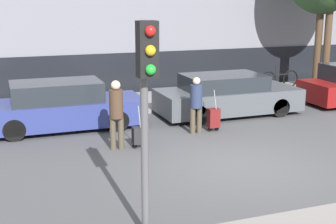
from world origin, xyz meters
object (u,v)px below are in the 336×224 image
Objects in this scene: parked_car_1 at (227,96)px; pedestrian_left at (116,111)px; parked_car_0 at (62,107)px; trolley_left at (139,135)px; trolley_right at (214,118)px; parked_bicycle at (279,79)px; pedestrian_right at (196,102)px; traffic_light at (146,87)px.

parked_car_1 is 2.63× the size of pedestrian_left.
trolley_left is at bearing -57.51° from parked_car_0.
trolley_right is (2.43, 0.76, 0.06)m from trolley_left.
parked_car_1 is 2.59× the size of parked_bicycle.
pedestrian_right is (1.88, 0.74, 0.56)m from trolley_left.
trolley_right is 6.67m from traffic_light.
trolley_right is at bearing 55.39° from traffic_light.
pedestrian_left reaches higher than parked_car_1.
pedestrian_left reaches higher than parked_car_0.
parked_car_0 is at bearing 93.23° from traffic_light.
trolley_left is 9.19m from parked_bicycle.
pedestrian_right is 6.24m from traffic_light.
pedestrian_left is 1.61× the size of trolley_left.
trolley_right reaches higher than parked_bicycle.
trolley_left is at bearing -146.77° from parked_car_1.
pedestrian_left is at bearing -147.26° from parked_bicycle.
parked_car_0 is 2.94m from trolley_left.
parked_car_0 is at bearing 179.41° from parked_car_1.
pedestrian_left is at bearing 82.07° from traffic_light.
parked_car_0 is 4.36m from trolley_right.
pedestrian_left is 9.60m from parked_bicycle.
pedestrian_left is 1.46× the size of trolley_right.
traffic_light is (-4.86, -6.88, 1.79)m from parked_car_1.
pedestrian_left is 4.82m from traffic_light.
parked_car_0 is at bearing 156.88° from trolley_right.
trolley_right is (2.97, 0.67, -0.61)m from pedestrian_left.
parked_car_0 is 2.57× the size of parked_bicycle.
pedestrian_right is at bearing 59.61° from traffic_light.
pedestrian_right is at bearing -26.50° from parked_car_0.
pedestrian_left reaches higher than trolley_right.
pedestrian_right is at bearing -155.95° from pedestrian_left.
traffic_light reaches higher than trolley_right.
parked_car_0 is 2.87× the size of pedestrian_right.
parked_car_1 is 1.36× the size of traffic_light.
pedestrian_right is 0.75m from trolley_right.
pedestrian_left reaches higher than trolley_left.
traffic_light is 13.21m from parked_bicycle.
trolley_left is (0.54, -0.09, -0.67)m from pedestrian_left.
parked_bicycle is at bearing -138.44° from pedestrian_left.
pedestrian_right is 7.25m from parked_bicycle.
traffic_light reaches higher than parked_car_1.
pedestrian_right reaches higher than trolley_left.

